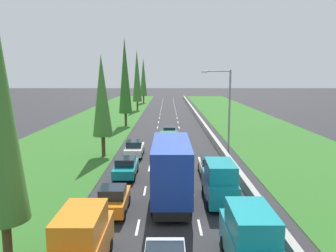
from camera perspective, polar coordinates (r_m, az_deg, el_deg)
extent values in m
plane|color=#28282B|center=(63.39, 0.06, 1.02)|extent=(300.00, 300.00, 0.00)
cube|color=#2D6623|center=(64.63, -11.23, 1.02)|extent=(14.00, 140.00, 0.04)
cube|color=#2D6623|center=(65.01, 12.82, 1.01)|extent=(14.00, 140.00, 0.04)
cube|color=#9E9B93|center=(63.60, 5.21, 1.39)|extent=(0.44, 120.00, 0.85)
cube|color=white|center=(19.82, -5.14, -16.71)|extent=(0.14, 2.00, 0.01)
cube|color=white|center=(25.35, -3.91, -10.89)|extent=(0.14, 2.00, 0.01)
cube|color=white|center=(31.06, -3.15, -7.17)|extent=(0.14, 2.00, 0.01)
cube|color=white|center=(36.86, -2.64, -4.62)|extent=(0.14, 2.00, 0.01)
cube|color=white|center=(42.71, -2.27, -2.76)|extent=(0.14, 2.00, 0.01)
cube|color=white|center=(48.60, -1.99, -1.35)|extent=(0.14, 2.00, 0.01)
cube|color=white|center=(54.51, -1.77, -0.25)|extent=(0.14, 2.00, 0.01)
cube|color=white|center=(60.45, -1.60, 0.64)|extent=(0.14, 2.00, 0.01)
cube|color=white|center=(66.39, -1.45, 1.37)|extent=(0.14, 2.00, 0.01)
cube|color=white|center=(72.34, -1.33, 1.98)|extent=(0.14, 2.00, 0.01)
cube|color=white|center=(78.30, -1.23, 2.49)|extent=(0.14, 2.00, 0.01)
cube|color=white|center=(84.27, -1.14, 2.94)|extent=(0.14, 2.00, 0.01)
cube|color=white|center=(90.24, -1.06, 3.32)|extent=(0.14, 2.00, 0.01)
cube|color=white|center=(96.21, -1.00, 3.66)|extent=(0.14, 2.00, 0.01)
cube|color=white|center=(102.19, -0.94, 3.96)|extent=(0.14, 2.00, 0.01)
cube|color=white|center=(108.17, -0.88, 4.22)|extent=(0.14, 2.00, 0.01)
cube|color=white|center=(114.15, -0.84, 4.46)|extent=(0.14, 2.00, 0.01)
cube|color=white|center=(120.13, -0.79, 4.67)|extent=(0.14, 2.00, 0.01)
cube|color=white|center=(19.83, 5.44, -16.70)|extent=(0.14, 2.00, 0.01)
cube|color=white|center=(25.36, 4.15, -10.88)|extent=(0.14, 2.00, 0.01)
cube|color=white|center=(31.06, 3.36, -7.17)|extent=(0.14, 2.00, 0.01)
cube|color=white|center=(36.86, 2.82, -4.62)|extent=(0.14, 2.00, 0.01)
cube|color=white|center=(42.71, 2.43, -2.76)|extent=(0.14, 2.00, 0.01)
cube|color=white|center=(48.60, 2.14, -1.35)|extent=(0.14, 2.00, 0.01)
cube|color=white|center=(54.52, 1.91, -0.25)|extent=(0.14, 2.00, 0.01)
cube|color=white|center=(60.45, 1.72, 0.64)|extent=(0.14, 2.00, 0.01)
cube|color=white|center=(66.39, 1.57, 1.37)|extent=(0.14, 2.00, 0.01)
cube|color=white|center=(72.34, 1.44, 1.98)|extent=(0.14, 2.00, 0.01)
cube|color=white|center=(78.30, 1.34, 2.49)|extent=(0.14, 2.00, 0.01)
cube|color=white|center=(84.27, 1.24, 2.94)|extent=(0.14, 2.00, 0.01)
cube|color=white|center=(90.24, 1.16, 3.32)|extent=(0.14, 2.00, 0.01)
cube|color=white|center=(96.21, 1.09, 3.66)|extent=(0.14, 2.00, 0.01)
cube|color=white|center=(102.19, 1.03, 3.96)|extent=(0.14, 2.00, 0.01)
cube|color=white|center=(108.17, 0.97, 4.22)|extent=(0.14, 2.00, 0.01)
cube|color=white|center=(114.15, 0.92, 4.46)|extent=(0.14, 2.00, 0.01)
cube|color=white|center=(120.14, 0.88, 4.67)|extent=(0.14, 2.00, 0.01)
cube|color=orange|center=(16.04, -14.12, -19.38)|extent=(1.90, 4.90, 1.40)
cube|color=orange|center=(15.23, -14.58, -15.75)|extent=(1.80, 3.10, 1.10)
cylinder|color=black|center=(17.87, -15.65, -18.89)|extent=(0.22, 0.64, 0.64)
cylinder|color=black|center=(17.50, -9.83, -19.30)|extent=(0.22, 0.64, 0.64)
cube|color=teal|center=(16.20, 13.56, -19.05)|extent=(1.90, 4.90, 1.40)
cube|color=teal|center=(15.40, 14.00, -15.44)|extent=(1.80, 3.10, 1.10)
cylinder|color=black|center=(17.68, 9.36, -18.98)|extent=(0.22, 0.64, 0.64)
cylinder|color=black|center=(18.03, 15.13, -18.60)|extent=(0.22, 0.64, 0.64)
cube|color=teal|center=(23.20, 8.69, -10.20)|extent=(1.90, 4.90, 1.40)
cube|color=teal|center=(22.54, 8.88, -7.44)|extent=(1.80, 3.10, 1.10)
cylinder|color=black|center=(24.74, 6.09, -10.64)|extent=(0.22, 0.64, 0.64)
cylinder|color=black|center=(24.99, 10.13, -10.54)|extent=(0.22, 0.64, 0.64)
cylinder|color=black|center=(21.92, 6.94, -13.27)|extent=(0.22, 0.64, 0.64)
cylinder|color=black|center=(22.19, 11.53, -13.10)|extent=(0.22, 0.64, 0.64)
cube|color=black|center=(23.87, 0.55, -10.62)|extent=(2.20, 9.40, 0.56)
cube|color=orange|center=(26.89, 0.49, -4.99)|extent=(2.40, 2.20, 2.50)
cube|color=#19389E|center=(22.24, 0.59, -6.86)|extent=(2.44, 7.20, 3.30)
cylinder|color=black|center=(27.10, -1.91, -8.86)|extent=(0.22, 0.64, 0.64)
cylinder|color=black|center=(27.12, 2.88, -8.85)|extent=(0.22, 0.64, 0.64)
cylinder|color=black|center=(21.95, -2.40, -13.18)|extent=(0.22, 0.64, 0.64)
cylinder|color=black|center=(21.97, 3.61, -13.17)|extent=(0.22, 0.64, 0.64)
cylinder|color=black|center=(20.95, -2.53, -14.29)|extent=(0.22, 0.64, 0.64)
cylinder|color=black|center=(20.97, 3.80, -14.27)|extent=(0.22, 0.64, 0.64)
cube|color=orange|center=(21.71, -9.15, -12.47)|extent=(1.68, 3.90, 0.76)
cube|color=#19232D|center=(21.19, -9.33, -10.99)|extent=(1.52, 1.60, 0.64)
cylinder|color=black|center=(23.08, -10.55, -12.20)|extent=(0.22, 0.64, 0.64)
cylinder|color=black|center=(22.86, -6.71, -12.32)|extent=(0.22, 0.64, 0.64)
cylinder|color=black|center=(20.89, -11.79, -14.54)|extent=(0.22, 0.64, 0.64)
cylinder|color=black|center=(20.64, -7.52, -14.72)|extent=(0.22, 0.64, 0.64)
cube|color=#237A33|center=(33.47, 0.17, -4.20)|extent=(1.90, 4.90, 1.40)
cube|color=#237A33|center=(32.92, 0.17, -2.19)|extent=(1.80, 3.10, 1.10)
cylinder|color=black|center=(35.12, -1.26, -4.75)|extent=(0.22, 0.64, 0.64)
cylinder|color=black|center=(35.13, 1.59, -4.75)|extent=(0.22, 0.64, 0.64)
cylinder|color=black|center=(32.18, -1.38, -6.01)|extent=(0.22, 0.64, 0.64)
cylinder|color=black|center=(32.18, 1.73, -6.01)|extent=(0.22, 0.64, 0.64)
cube|color=teal|center=(28.78, -7.12, -7.12)|extent=(1.76, 4.50, 0.72)
cube|color=#19232D|center=(28.46, -7.18, -5.93)|extent=(1.56, 1.90, 0.60)
cylinder|color=black|center=(30.31, -8.29, -7.04)|extent=(0.22, 0.64, 0.64)
cylinder|color=black|center=(30.12, -5.26, -7.08)|extent=(0.22, 0.64, 0.64)
cylinder|color=black|center=(27.67, -9.13, -8.60)|extent=(0.22, 0.64, 0.64)
cylinder|color=black|center=(27.46, -5.79, -8.66)|extent=(0.22, 0.64, 0.64)
cube|color=white|center=(28.99, 7.21, -7.00)|extent=(1.76, 4.50, 0.72)
cube|color=#19232D|center=(28.68, 7.27, -5.82)|extent=(1.56, 1.90, 0.60)
cylinder|color=black|center=(30.34, 5.36, -6.97)|extent=(0.22, 0.64, 0.64)
cylinder|color=black|center=(30.53, 8.37, -6.92)|extent=(0.22, 0.64, 0.64)
cylinder|color=black|center=(27.68, 5.89, -8.53)|extent=(0.22, 0.64, 0.64)
cylinder|color=black|center=(27.88, 9.20, -8.46)|extent=(0.22, 0.64, 0.64)
cube|color=white|center=(35.66, -5.67, -3.99)|extent=(1.76, 4.50, 0.72)
cube|color=#19232D|center=(35.38, -5.71, -3.00)|extent=(1.56, 1.90, 0.60)
cylinder|color=black|center=(37.18, -6.68, -4.05)|extent=(0.22, 0.64, 0.64)
cylinder|color=black|center=(37.03, -4.21, -4.07)|extent=(0.22, 0.64, 0.64)
cylinder|color=black|center=(34.49, -7.21, -5.07)|extent=(0.22, 0.64, 0.64)
cylinder|color=black|center=(34.32, -4.55, -5.10)|extent=(0.22, 0.64, 0.64)
cube|color=teal|center=(39.34, 0.03, -2.75)|extent=(1.76, 4.50, 0.72)
cube|color=#19232D|center=(39.06, 0.03, -1.84)|extent=(1.56, 1.90, 0.60)
cylinder|color=black|center=(40.78, -1.10, -2.85)|extent=(0.22, 0.64, 0.64)
cylinder|color=black|center=(40.78, 1.15, -2.85)|extent=(0.22, 0.64, 0.64)
cylinder|color=black|center=(38.06, -1.18, -3.70)|extent=(0.22, 0.64, 0.64)
cylinder|color=black|center=(38.06, 1.24, -3.70)|extent=(0.22, 0.64, 0.64)
cube|color=#1E47B7|center=(45.01, 0.24, -1.29)|extent=(1.76, 4.50, 0.72)
cube|color=#19232D|center=(44.75, 0.24, -0.49)|extent=(1.56, 1.90, 0.60)
cylinder|color=black|center=(46.45, -0.75, -1.42)|extent=(0.22, 0.64, 0.64)
cylinder|color=black|center=(46.46, 1.22, -1.42)|extent=(0.22, 0.64, 0.64)
cylinder|color=black|center=(43.71, -0.80, -2.07)|extent=(0.22, 0.64, 0.64)
cylinder|color=black|center=(43.72, 1.30, -2.07)|extent=(0.22, 0.64, 0.64)
cylinder|color=#4C3823|center=(17.34, -25.55, -17.46)|extent=(0.40, 0.40, 2.20)
cylinder|color=#4C3823|center=(35.82, -10.87, -3.36)|extent=(0.40, 0.40, 2.20)
cone|color=#3D752D|center=(35.11, -11.11, 5.08)|extent=(2.06, 2.06, 8.34)
cylinder|color=#4C3823|center=(56.16, -7.14, 1.08)|extent=(0.41, 0.41, 2.20)
cone|color=#2D6623|center=(55.67, -7.29, 8.46)|extent=(2.16, 2.16, 12.23)
cylinder|color=#4C3823|center=(80.28, -5.18, 3.40)|extent=(0.41, 0.41, 2.20)
cone|color=#3D752D|center=(79.94, -5.25, 8.48)|extent=(2.16, 2.16, 12.02)
cylinder|color=#4C3823|center=(101.55, -4.13, 4.52)|extent=(0.40, 0.40, 2.20)
cone|color=#3D752D|center=(101.28, -4.17, 8.31)|extent=(2.14, 2.14, 11.21)
cylinder|color=gray|center=(37.08, 10.39, 2.38)|extent=(0.20, 0.20, 9.00)
cylinder|color=gray|center=(36.64, 8.40, 9.17)|extent=(2.80, 0.12, 0.12)
cube|color=silver|center=(36.46, 6.19, 9.06)|extent=(0.60, 0.28, 0.20)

